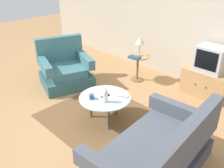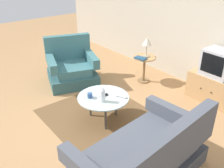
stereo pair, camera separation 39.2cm
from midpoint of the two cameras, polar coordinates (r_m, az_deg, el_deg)
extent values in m
plane|color=#AD7F51|center=(4.12, -0.34, -8.85)|extent=(16.00, 16.00, 0.00)
cube|color=#BCB29E|center=(5.32, 21.34, 13.75)|extent=(9.00, 0.12, 2.70)
cube|color=brown|center=(4.18, 0.79, -8.20)|extent=(2.01, 1.64, 0.00)
cube|color=#325C60|center=(5.34, -6.92, 1.44)|extent=(1.16, 1.21, 0.24)
cube|color=#3D7075|center=(5.26, -7.04, 3.50)|extent=(0.93, 0.90, 0.18)
cube|color=#3D7075|center=(5.47, -8.16, 8.37)|extent=(0.45, 0.96, 0.53)
cube|color=#3D7075|center=(5.12, -11.70, 4.77)|extent=(0.89, 0.42, 0.20)
cube|color=#3D7075|center=(5.28, -2.75, 6.01)|extent=(0.89, 0.42, 0.20)
cube|color=#3E424B|center=(3.26, 9.77, -18.16)|extent=(1.10, 1.70, 0.24)
cube|color=#4C515B|center=(3.12, 10.08, -15.43)|extent=(0.93, 1.41, 0.18)
cube|color=#4C515B|center=(2.75, 17.68, -14.08)|extent=(0.28, 1.63, 0.49)
cube|color=#4C515B|center=(3.52, 17.74, -7.00)|extent=(0.97, 0.22, 0.20)
cube|color=teal|center=(2.96, 16.45, -12.93)|extent=(0.20, 0.31, 0.31)
cylinder|color=#B2C6C1|center=(3.95, 0.82, -3.12)|extent=(0.83, 0.83, 0.02)
cylinder|color=#4C4742|center=(4.20, 3.64, -4.68)|extent=(0.04, 0.04, 0.42)
cylinder|color=#4C4742|center=(4.17, -2.34, -4.89)|extent=(0.04, 0.04, 0.42)
cylinder|color=#4C4742|center=(3.85, 1.44, -7.84)|extent=(0.04, 0.04, 0.42)
cylinder|color=tan|center=(5.27, 9.68, 6.04)|extent=(0.48, 0.48, 0.02)
cylinder|color=brown|center=(5.38, 9.45, 3.21)|extent=(0.05, 0.05, 0.54)
cylinder|color=brown|center=(5.49, 9.25, 0.73)|extent=(0.26, 0.26, 0.02)
cube|color=tan|center=(5.05, 24.31, -0.81)|extent=(0.87, 0.48, 0.51)
sphere|color=black|center=(4.88, 21.89, -0.98)|extent=(0.02, 0.02, 0.02)
sphere|color=black|center=(4.80, 23.99, -1.88)|extent=(0.02, 0.02, 0.02)
cube|color=#B7B7BC|center=(4.86, 25.40, 4.33)|extent=(0.51, 0.41, 0.48)
cube|color=black|center=(4.67, 24.27, 4.08)|extent=(0.41, 0.01, 0.34)
cylinder|color=#9E937A|center=(5.28, 9.99, 6.30)|extent=(0.14, 0.14, 0.02)
cylinder|color=#9E937A|center=(5.23, 10.10, 7.58)|extent=(0.02, 0.02, 0.23)
cone|color=beige|center=(5.17, 10.27, 9.63)|extent=(0.20, 0.20, 0.16)
cylinder|color=white|center=(3.77, 0.80, -2.82)|extent=(0.08, 0.08, 0.20)
cone|color=white|center=(3.71, 0.82, -1.15)|extent=(0.07, 0.07, 0.05)
cylinder|color=#335184|center=(3.90, -2.26, -2.70)|extent=(0.08, 0.08, 0.08)
torus|color=#335184|center=(3.87, -1.79, -3.01)|extent=(0.06, 0.01, 0.06)
cube|color=black|center=(3.96, 1.00, -2.72)|extent=(0.06, 0.15, 0.02)
cube|color=#B2B2B7|center=(3.94, 5.01, -2.99)|extent=(0.18, 0.12, 0.02)
cube|color=navy|center=(5.13, 8.77, 5.85)|extent=(0.26, 0.18, 0.03)
camera|label=1|loc=(0.20, -87.25, 1.40)|focal=39.81mm
camera|label=2|loc=(0.20, 92.75, -1.40)|focal=39.81mm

